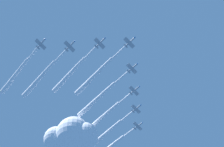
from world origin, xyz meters
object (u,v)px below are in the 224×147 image
object	(u,v)px
jet_starboard_mid	(39,80)
jet_starboard_outer	(15,76)
jet_port_inner	(96,100)
jet_port_outer	(105,135)
jet_starboard_inner	(69,75)
jet_port_mid	(102,117)
jet_lead	(93,77)

from	to	relation	value
jet_starboard_mid	jet_starboard_outer	bearing A→B (deg)	17.04
jet_port_inner	jet_port_outer	size ratio (longest dim) A/B	1.03
jet_starboard_inner	jet_starboard_outer	size ratio (longest dim) A/B	1.01
jet_port_mid	jet_starboard_mid	size ratio (longest dim) A/B	0.98
jet_port_inner	jet_starboard_outer	xyz separation A→B (m)	(48.96, 34.33, 1.89)
jet_lead	jet_port_outer	size ratio (longest dim) A/B	1.00
jet_port_mid	jet_lead	bearing A→B (deg)	96.00
jet_starboard_inner	jet_port_outer	distance (m)	64.05
jet_starboard_inner	jet_port_mid	distance (m)	44.48
jet_lead	jet_starboard_inner	bearing A→B (deg)	20.39
jet_lead	jet_starboard_mid	world-z (taller)	jet_lead
jet_port_mid	jet_starboard_outer	world-z (taller)	jet_starboard_outer
jet_lead	jet_port_inner	size ratio (longest dim) A/B	0.97
jet_port_mid	jet_port_inner	bearing A→B (deg)	90.35
jet_port_inner	jet_starboard_mid	size ratio (longest dim) A/B	1.05
jet_lead	jet_starboard_inner	size ratio (longest dim) A/B	1.07
jet_starboard_mid	jet_starboard_outer	xyz separation A→B (m)	(16.36, 5.02, 3.12)
jet_port_outer	jet_starboard_inner	bearing A→B (deg)	82.82
jet_lead	jet_starboard_inner	xyz separation A→B (m)	(16.10, 5.98, -0.32)
jet_lead	jet_starboard_inner	distance (m)	17.18
jet_port_inner	jet_port_mid	world-z (taller)	jet_port_inner
jet_lead	jet_starboard_mid	distance (m)	37.87
jet_starboard_outer	jet_port_outer	bearing A→B (deg)	-121.57
jet_starboard_outer	jet_starboard_mid	bearing A→B (deg)	-162.96
jet_port_mid	jet_port_outer	xyz separation A→B (m)	(4.25, -20.86, 1.31)
jet_lead	jet_port_mid	bearing A→B (deg)	-84.00
jet_port_inner	jet_starboard_mid	world-z (taller)	jet_port_inner
jet_starboard_inner	jet_port_outer	size ratio (longest dim) A/B	0.93
jet_port_inner	jet_starboard_inner	size ratio (longest dim) A/B	1.11
jet_lead	jet_starboard_outer	xyz separation A→B (m)	(52.71, 15.05, -0.42)
jet_starboard_mid	jet_port_inner	bearing A→B (deg)	-138.04
jet_lead	jet_port_outer	distance (m)	58.14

